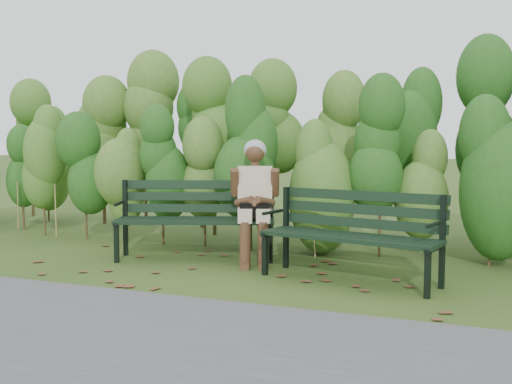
% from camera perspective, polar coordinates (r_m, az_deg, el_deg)
% --- Properties ---
extents(ground, '(80.00, 80.00, 0.00)m').
position_cam_1_polar(ground, '(5.65, -1.32, -7.88)').
color(ground, '#2B451A').
extents(footpath, '(60.00, 2.50, 0.01)m').
position_cam_1_polar(footpath, '(3.79, -14.76, -14.38)').
color(footpath, '#474749').
rests_on(footpath, ground).
extents(hedge_band, '(11.04, 1.67, 2.42)m').
position_cam_1_polar(hedge_band, '(7.26, 4.40, 4.93)').
color(hedge_band, '#47381E').
rests_on(hedge_band, ground).
extents(leaf_litter, '(5.73, 2.20, 0.01)m').
position_cam_1_polar(leaf_litter, '(5.33, -0.01, -8.62)').
color(leaf_litter, brown).
rests_on(leaf_litter, ground).
extents(bench_left, '(1.74, 1.08, 0.83)m').
position_cam_1_polar(bench_left, '(6.42, -5.70, -1.95)').
color(bench_left, black).
rests_on(bench_left, ground).
extents(bench_right, '(1.67, 0.84, 0.80)m').
position_cam_1_polar(bench_right, '(5.44, 9.26, -3.39)').
color(bench_right, black).
rests_on(bench_right, ground).
extents(seated_woman, '(0.59, 0.80, 1.26)m').
position_cam_1_polar(seated_woman, '(6.18, -0.11, -0.16)').
color(seated_woman, '#BFB393').
rests_on(seated_woman, ground).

